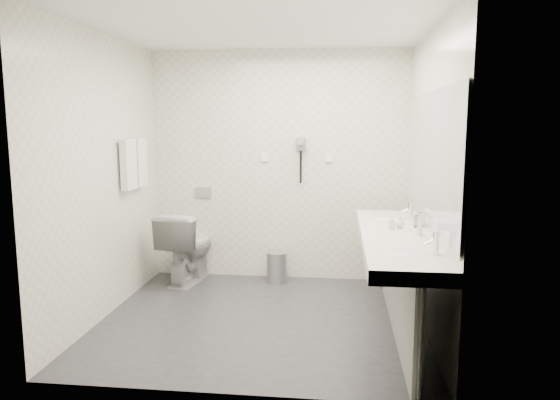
# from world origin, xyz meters

# --- Properties ---
(floor) EXTENTS (2.80, 2.80, 0.00)m
(floor) POSITION_xyz_m (0.00, 0.00, 0.00)
(floor) COLOR #2E2D33
(floor) RESTS_ON ground
(ceiling) EXTENTS (2.80, 2.80, 0.00)m
(ceiling) POSITION_xyz_m (0.00, 0.00, 2.50)
(ceiling) COLOR white
(ceiling) RESTS_ON wall_back
(wall_back) EXTENTS (2.80, 0.00, 2.80)m
(wall_back) POSITION_xyz_m (0.00, 1.30, 1.25)
(wall_back) COLOR silver
(wall_back) RESTS_ON floor
(wall_front) EXTENTS (2.80, 0.00, 2.80)m
(wall_front) POSITION_xyz_m (0.00, -1.30, 1.25)
(wall_front) COLOR silver
(wall_front) RESTS_ON floor
(wall_left) EXTENTS (0.00, 2.60, 2.60)m
(wall_left) POSITION_xyz_m (-1.40, 0.00, 1.25)
(wall_left) COLOR silver
(wall_left) RESTS_ON floor
(wall_right) EXTENTS (0.00, 2.60, 2.60)m
(wall_right) POSITION_xyz_m (1.40, 0.00, 1.25)
(wall_right) COLOR silver
(wall_right) RESTS_ON floor
(vanity_counter) EXTENTS (0.55, 2.20, 0.10)m
(vanity_counter) POSITION_xyz_m (1.12, -0.20, 0.80)
(vanity_counter) COLOR white
(vanity_counter) RESTS_ON floor
(vanity_panel) EXTENTS (0.03, 2.15, 0.75)m
(vanity_panel) POSITION_xyz_m (1.15, -0.20, 0.38)
(vanity_panel) COLOR gray
(vanity_panel) RESTS_ON floor
(vanity_post_near) EXTENTS (0.06, 0.06, 0.75)m
(vanity_post_near) POSITION_xyz_m (1.18, -1.24, 0.38)
(vanity_post_near) COLOR silver
(vanity_post_near) RESTS_ON floor
(vanity_post_far) EXTENTS (0.06, 0.06, 0.75)m
(vanity_post_far) POSITION_xyz_m (1.18, 0.84, 0.38)
(vanity_post_far) COLOR silver
(vanity_post_far) RESTS_ON floor
(mirror) EXTENTS (0.02, 2.20, 1.05)m
(mirror) POSITION_xyz_m (1.39, -0.20, 1.45)
(mirror) COLOR #B2BCC6
(mirror) RESTS_ON wall_right
(basin_near) EXTENTS (0.40, 0.31, 0.05)m
(basin_near) POSITION_xyz_m (1.12, -0.85, 0.83)
(basin_near) COLOR white
(basin_near) RESTS_ON vanity_counter
(basin_far) EXTENTS (0.40, 0.31, 0.05)m
(basin_far) POSITION_xyz_m (1.12, 0.45, 0.83)
(basin_far) COLOR white
(basin_far) RESTS_ON vanity_counter
(faucet_near) EXTENTS (0.04, 0.04, 0.15)m
(faucet_near) POSITION_xyz_m (1.32, -0.85, 0.92)
(faucet_near) COLOR silver
(faucet_near) RESTS_ON vanity_counter
(faucet_far) EXTENTS (0.04, 0.04, 0.15)m
(faucet_far) POSITION_xyz_m (1.32, 0.45, 0.92)
(faucet_far) COLOR silver
(faucet_far) RESTS_ON vanity_counter
(soap_bottle_a) EXTENTS (0.06, 0.06, 0.11)m
(soap_bottle_a) POSITION_xyz_m (1.10, -0.05, 0.91)
(soap_bottle_a) COLOR white
(soap_bottle_a) RESTS_ON vanity_counter
(soap_bottle_b) EXTENTS (0.09, 0.09, 0.10)m
(soap_bottle_b) POSITION_xyz_m (1.18, 0.01, 0.90)
(soap_bottle_b) COLOR white
(soap_bottle_b) RESTS_ON vanity_counter
(soap_bottle_c) EXTENTS (0.06, 0.06, 0.12)m
(soap_bottle_c) POSITION_xyz_m (1.30, -0.27, 0.91)
(soap_bottle_c) COLOR white
(soap_bottle_c) RESTS_ON vanity_counter
(glass_left) EXTENTS (0.07, 0.07, 0.10)m
(glass_left) POSITION_xyz_m (1.33, 0.06, 0.90)
(glass_left) COLOR silver
(glass_left) RESTS_ON vanity_counter
(glass_right) EXTENTS (0.07, 0.07, 0.12)m
(glass_right) POSITION_xyz_m (1.36, 0.12, 0.91)
(glass_right) COLOR silver
(glass_right) RESTS_ON vanity_counter
(toilet) EXTENTS (0.55, 0.83, 0.78)m
(toilet) POSITION_xyz_m (-0.96, 0.99, 0.39)
(toilet) COLOR white
(toilet) RESTS_ON floor
(flush_plate) EXTENTS (0.18, 0.02, 0.12)m
(flush_plate) POSITION_xyz_m (-0.85, 1.29, 0.95)
(flush_plate) COLOR #B2B5BA
(flush_plate) RESTS_ON wall_back
(pedal_bin) EXTENTS (0.28, 0.28, 0.32)m
(pedal_bin) POSITION_xyz_m (0.01, 1.09, 0.16)
(pedal_bin) COLOR #B2B5BA
(pedal_bin) RESTS_ON floor
(bin_lid) EXTENTS (0.23, 0.23, 0.02)m
(bin_lid) POSITION_xyz_m (0.01, 1.09, 0.33)
(bin_lid) COLOR #B2B5BA
(bin_lid) RESTS_ON pedal_bin
(towel_rail) EXTENTS (0.02, 0.62, 0.02)m
(towel_rail) POSITION_xyz_m (-1.35, 0.55, 1.55)
(towel_rail) COLOR silver
(towel_rail) RESTS_ON wall_left
(towel_near) EXTENTS (0.07, 0.24, 0.48)m
(towel_near) POSITION_xyz_m (-1.34, 0.41, 1.33)
(towel_near) COLOR white
(towel_near) RESTS_ON towel_rail
(towel_far) EXTENTS (0.07, 0.24, 0.48)m
(towel_far) POSITION_xyz_m (-1.34, 0.69, 1.33)
(towel_far) COLOR white
(towel_far) RESTS_ON towel_rail
(dryer_cradle) EXTENTS (0.10, 0.04, 0.14)m
(dryer_cradle) POSITION_xyz_m (0.25, 1.27, 1.50)
(dryer_cradle) COLOR gray
(dryer_cradle) RESTS_ON wall_back
(dryer_barrel) EXTENTS (0.08, 0.14, 0.08)m
(dryer_barrel) POSITION_xyz_m (0.25, 1.20, 1.53)
(dryer_barrel) COLOR gray
(dryer_barrel) RESTS_ON dryer_cradle
(dryer_cord) EXTENTS (0.02, 0.02, 0.35)m
(dryer_cord) POSITION_xyz_m (0.25, 1.26, 1.25)
(dryer_cord) COLOR black
(dryer_cord) RESTS_ON dryer_cradle
(switch_plate_a) EXTENTS (0.09, 0.02, 0.09)m
(switch_plate_a) POSITION_xyz_m (-0.15, 1.29, 1.35)
(switch_plate_a) COLOR white
(switch_plate_a) RESTS_ON wall_back
(switch_plate_b) EXTENTS (0.09, 0.02, 0.09)m
(switch_plate_b) POSITION_xyz_m (0.55, 1.29, 1.35)
(switch_plate_b) COLOR white
(switch_plate_b) RESTS_ON wall_back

